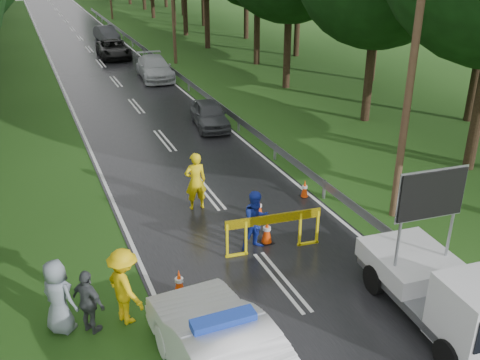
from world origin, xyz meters
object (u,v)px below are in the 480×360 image
officer (196,181)px  queue_car_third (114,49)px  work_truck (449,292)px  civilian (256,221)px  queue_car_second (155,68)px  queue_car_first (210,114)px  police_sedan (224,358)px  queue_car_fourth (107,34)px  barrier (274,224)px

officer → queue_car_third: size_ratio=0.42×
queue_car_third → work_truck: bearing=-86.2°
civilian → queue_car_second: (2.54, 22.09, -0.22)m
civilian → queue_car_first: (2.54, 11.27, -0.30)m
queue_car_first → officer: bearing=-105.0°
police_sedan → officer: bearing=-107.2°
work_truck → queue_car_fourth: size_ratio=1.14×
queue_car_second → queue_car_fourth: 15.47m
work_truck → queue_car_first: bearing=95.2°
police_sedan → officer: 8.25m
police_sedan → queue_car_fourth: size_ratio=1.31×
police_sedan → queue_car_fourth: bearing=-99.5°
civilian → queue_car_second: bearing=73.1°
work_truck → queue_car_third: bearing=96.9°
work_truck → queue_car_fourth: 42.51m
queue_car_third → queue_car_fourth: size_ratio=1.20×
officer → queue_car_first: 8.77m
barrier → queue_car_fourth: queue_car_fourth is taller
queue_car_fourth → work_truck: bearing=-95.5°
officer → queue_car_second: bearing=-98.9°
queue_car_third → civilian: bearing=-91.0°
queue_car_first → queue_car_second: queue_car_second is taller
queue_car_first → queue_car_third: (-1.27, 18.66, 0.04)m
police_sedan → civilian: bearing=-123.6°
barrier → queue_car_second: (2.12, 22.40, -0.20)m
police_sedan → barrier: bearing=-128.9°
queue_car_first → queue_car_second: 10.82m
queue_car_first → queue_car_fourth: 26.28m
police_sedan → officer: size_ratio=2.59×
queue_car_first → queue_car_fourth: (-0.51, 26.28, 0.03)m
queue_car_third → queue_car_fourth: 7.65m
police_sedan → civilian: 5.60m
work_truck → queue_car_fourth: (-0.71, 42.50, -0.30)m
barrier → queue_car_fourth: size_ratio=0.72×
officer → queue_car_first: officer is taller
work_truck → queue_car_third: size_ratio=0.95×
officer → queue_car_first: bearing=-111.3°
officer → civilian: officer is taller
work_truck → officer: 8.87m
civilian → queue_car_fourth: size_ratio=0.46×
work_truck → officer: work_truck is taller
work_truck → queue_car_first: work_truck is taller
queue_car_fourth → queue_car_first: bearing=-95.3°
work_truck → queue_car_second: size_ratio=0.94×
work_truck → civilian: (-2.73, 4.95, -0.03)m
work_truck → civilian: 5.65m
barrier → police_sedan: bearing=-120.3°
queue_car_fourth → civilian: bearing=-99.5°
queue_car_first → queue_car_third: size_ratio=0.77×
police_sedan → work_truck: 5.60m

